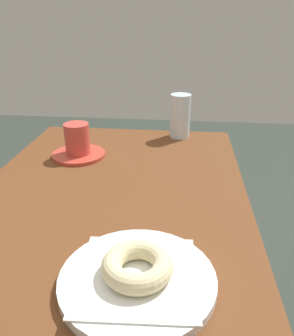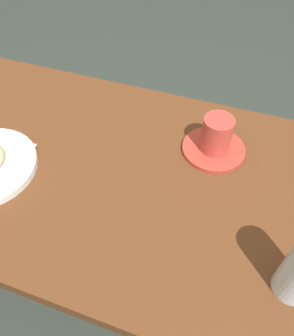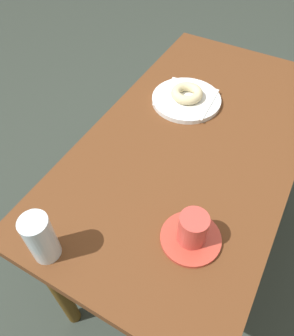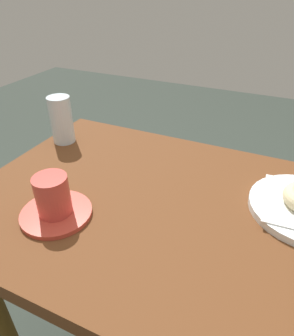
% 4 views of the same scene
% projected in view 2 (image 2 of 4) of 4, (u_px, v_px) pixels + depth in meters
% --- Properties ---
extents(ground_plane, '(6.00, 6.00, 0.00)m').
position_uv_depth(ground_plane, '(97.00, 277.00, 1.30)').
color(ground_plane, '#2F3831').
extents(table, '(1.15, 0.61, 0.70)m').
position_uv_depth(table, '(70.00, 179.00, 0.84)').
color(table, brown).
rests_on(table, ground_plane).
extents(coffee_cup, '(0.15, 0.15, 0.09)m').
position_uv_depth(coffee_cup, '(216.00, 139.00, 0.75)').
color(coffee_cup, '#BE3F30').
rests_on(coffee_cup, table).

